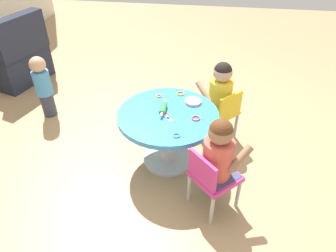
{
  "coord_description": "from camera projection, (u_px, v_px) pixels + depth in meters",
  "views": [
    {
      "loc": [
        -2.03,
        -0.3,
        1.92
      ],
      "look_at": [
        0.0,
        0.0,
        0.39
      ],
      "focal_mm": 32.89,
      "sensor_mm": 36.0,
      "label": 1
    }
  ],
  "objects": [
    {
      "name": "playdough_blob_0",
      "position": [
        193.0,
        102.0,
        2.6
      ],
      "size": [
        0.14,
        0.14,
        0.02
      ],
      "primitive_type": "cylinder",
      "color": "pink",
      "rests_on": "craft_table"
    },
    {
      "name": "craft_table",
      "position": [
        168.0,
        126.0,
        2.56
      ],
      "size": [
        0.83,
        0.83,
        0.51
      ],
      "color": "silver",
      "rests_on": "ground"
    },
    {
      "name": "rolling_pin",
      "position": [
        163.0,
        108.0,
        2.5
      ],
      "size": [
        0.23,
        0.05,
        0.05
      ],
      "color": "green",
      "rests_on": "craft_table"
    },
    {
      "name": "seated_child_right",
      "position": [
        220.0,
        89.0,
        2.76
      ],
      "size": [
        0.43,
        0.43,
        0.51
      ],
      "color": "#3F4772",
      "rests_on": "ground"
    },
    {
      "name": "seated_child_left",
      "position": [
        219.0,
        151.0,
        2.09
      ],
      "size": [
        0.43,
        0.44,
        0.51
      ],
      "color": "#3F4772",
      "rests_on": "ground"
    },
    {
      "name": "armchair_dark",
      "position": [
        12.0,
        57.0,
        3.84
      ],
      "size": [
        0.88,
        0.89,
        0.85
      ],
      "color": "#232838",
      "rests_on": "ground"
    },
    {
      "name": "cookie_cutter_2",
      "position": [
        159.0,
        96.0,
        2.69
      ],
      "size": [
        0.05,
        0.05,
        0.01
      ],
      "primitive_type": "torus",
      "color": "orange",
      "rests_on": "craft_table"
    },
    {
      "name": "ground_plane",
      "position": [
        168.0,
        160.0,
        2.79
      ],
      "size": [
        10.0,
        10.0,
        0.0
      ],
      "primitive_type": "plane",
      "color": "tan"
    },
    {
      "name": "cookie_cutter_0",
      "position": [
        196.0,
        118.0,
        2.42
      ],
      "size": [
        0.07,
        0.07,
        0.01
      ],
      "primitive_type": "torus",
      "color": "red",
      "rests_on": "craft_table"
    },
    {
      "name": "cookie_cutter_3",
      "position": [
        177.0,
        135.0,
        2.24
      ],
      "size": [
        0.06,
        0.06,
        0.01
      ],
      "primitive_type": "torus",
      "color": "#3F99D8",
      "rests_on": "craft_table"
    },
    {
      "name": "toddler_standing",
      "position": [
        43.0,
        85.0,
        3.17
      ],
      "size": [
        0.17,
        0.17,
        0.67
      ],
      "color": "#33384C",
      "rests_on": "ground"
    },
    {
      "name": "child_chair_left",
      "position": [
        212.0,
        177.0,
        2.2
      ],
      "size": [
        0.42,
        0.42,
        0.54
      ],
      "color": "#B7B7BC",
      "rests_on": "ground"
    },
    {
      "name": "craft_scissors",
      "position": [
        166.0,
        116.0,
        2.45
      ],
      "size": [
        0.14,
        0.13,
        0.01
      ],
      "color": "silver",
      "rests_on": "craft_table"
    },
    {
      "name": "child_chair_right",
      "position": [
        221.0,
        112.0,
        2.87
      ],
      "size": [
        0.42,
        0.42,
        0.54
      ],
      "color": "#B7B7BC",
      "rests_on": "ground"
    },
    {
      "name": "cookie_cutter_1",
      "position": [
        181.0,
        94.0,
        2.72
      ],
      "size": [
        0.07,
        0.07,
        0.01
      ],
      "primitive_type": "torus",
      "color": "orange",
      "rests_on": "craft_table"
    }
  ]
}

